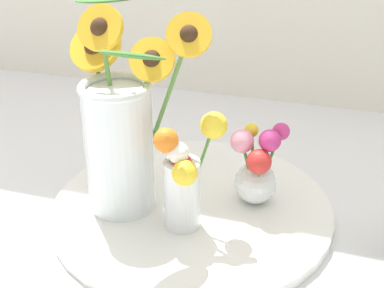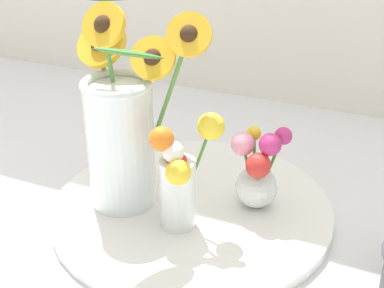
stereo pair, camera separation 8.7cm
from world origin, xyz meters
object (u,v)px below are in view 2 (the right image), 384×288
Objects in this scene: serving_tray at (192,208)px; vase_small_center at (180,175)px; mason_jar_sunflowers at (122,129)px; vase_bulb_right at (257,173)px.

serving_tray is 0.12m from vase_small_center.
vase_small_center is at bearing -14.23° from mason_jar_sunflowers.
vase_small_center is at bearing -133.46° from vase_bulb_right.
serving_tray is at bearing -159.32° from vase_bulb_right.
serving_tray is at bearing 96.44° from vase_small_center.
serving_tray is 3.34× the size of vase_bulb_right.
vase_small_center is (0.12, -0.03, -0.04)m from mason_jar_sunflowers.
vase_small_center reaches higher than serving_tray.
serving_tray is 0.19m from mason_jar_sunflowers.
mason_jar_sunflowers is at bearing -164.26° from serving_tray.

